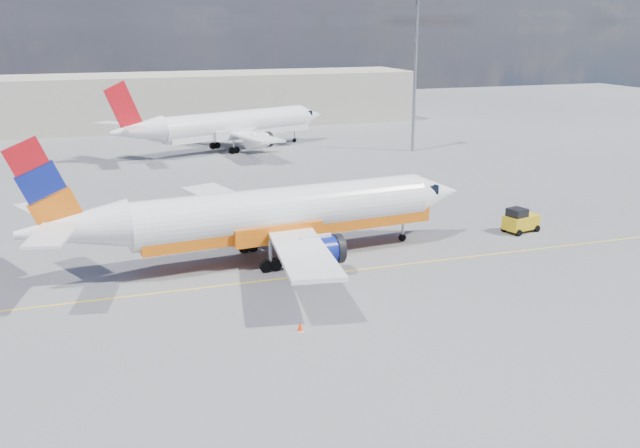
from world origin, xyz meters
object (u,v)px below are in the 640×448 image
object	(u,v)px
main_jet	(270,215)
second_jet	(229,126)
gse_tug	(520,221)
traffic_cone	(300,327)

from	to	relation	value
main_jet	second_jet	bearing A→B (deg)	76.16
gse_tug	traffic_cone	distance (m)	24.90
main_jet	traffic_cone	bearing A→B (deg)	-103.30
main_jet	second_jet	xyz separation A→B (m)	(6.24, 43.53, -0.04)
main_jet	traffic_cone	distance (m)	12.40
second_jet	gse_tug	size ratio (longest dim) A/B	10.20
traffic_cone	gse_tug	bearing A→B (deg)	29.32
second_jet	main_jet	bearing A→B (deg)	-118.90
main_jet	traffic_cone	world-z (taller)	main_jet
second_jet	gse_tug	distance (m)	45.50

